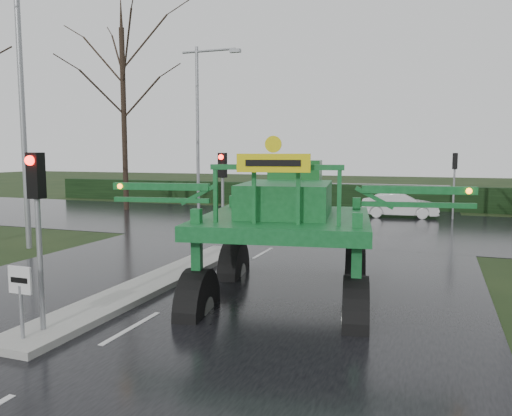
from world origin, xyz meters
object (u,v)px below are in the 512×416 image
(traffic_signal_mid, at_px, (223,180))
(white_sedan, at_px, (399,218))
(street_light_left_near, at_px, (28,83))
(traffic_signal_far, at_px, (455,171))
(crop_sprayer, at_px, (199,209))
(keep_left_sign, at_px, (20,291))
(traffic_signal_near, at_px, (37,203))
(street_light_left_far, at_px, (202,113))

(traffic_signal_mid, height_order, white_sedan, traffic_signal_mid)
(street_light_left_near, relative_size, white_sedan, 2.48)
(traffic_signal_far, distance_m, crop_sprayer, 19.23)
(keep_left_sign, relative_size, traffic_signal_near, 0.38)
(crop_sprayer, bearing_deg, street_light_left_far, 106.95)
(traffic_signal_mid, relative_size, white_sedan, 0.87)
(traffic_signal_near, distance_m, crop_sprayer, 3.36)
(crop_sprayer, bearing_deg, traffic_signal_far, 63.51)
(traffic_signal_mid, relative_size, traffic_signal_far, 1.00)
(street_light_left_near, height_order, crop_sprayer, street_light_left_near)
(keep_left_sign, distance_m, white_sedan, 22.03)
(traffic_signal_mid, height_order, traffic_signal_far, same)
(traffic_signal_far, bearing_deg, street_light_left_near, 43.63)
(traffic_signal_far, bearing_deg, keep_left_sign, 70.07)
(traffic_signal_near, relative_size, white_sedan, 0.87)
(keep_left_sign, relative_size, crop_sprayer, 0.16)
(keep_left_sign, bearing_deg, crop_sprayer, 57.72)
(traffic_signal_near, distance_m, white_sedan, 21.68)
(traffic_signal_mid, height_order, street_light_left_far, street_light_left_far)
(traffic_signal_mid, bearing_deg, street_light_left_far, 118.86)
(traffic_signal_far, xyz_separation_m, white_sedan, (-2.73, -0.09, -2.59))
(keep_left_sign, distance_m, traffic_signal_far, 22.93)
(traffic_signal_mid, xyz_separation_m, crop_sprayer, (2.01, -5.82, -0.31))
(traffic_signal_mid, distance_m, street_light_left_far, 14.68)
(keep_left_sign, xyz_separation_m, traffic_signal_mid, (0.00, 8.99, 1.53))
(street_light_left_near, bearing_deg, traffic_signal_near, -45.47)
(crop_sprayer, distance_m, white_sedan, 18.64)
(keep_left_sign, distance_m, street_light_left_near, 11.32)
(traffic_signal_near, xyz_separation_m, traffic_signal_far, (7.80, 21.02, 0.00))
(traffic_signal_near, height_order, traffic_signal_mid, same)
(traffic_signal_far, relative_size, white_sedan, 0.87)
(traffic_signal_mid, xyz_separation_m, white_sedan, (5.07, 12.43, -2.59))
(traffic_signal_far, bearing_deg, traffic_signal_near, 69.64)
(traffic_signal_mid, xyz_separation_m, street_light_left_near, (-6.89, -1.49, 3.40))
(street_light_left_far, bearing_deg, crop_sprayer, -64.09)
(street_light_left_far, bearing_deg, traffic_signal_mid, -61.14)
(keep_left_sign, bearing_deg, street_light_left_far, 107.78)
(traffic_signal_far, bearing_deg, street_light_left_far, 0.03)
(traffic_signal_near, relative_size, street_light_left_near, 0.35)
(street_light_left_far, distance_m, white_sedan, 13.38)
(traffic_signal_far, height_order, street_light_left_far, street_light_left_far)
(street_light_left_near, xyz_separation_m, crop_sprayer, (8.90, -4.32, -3.71))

